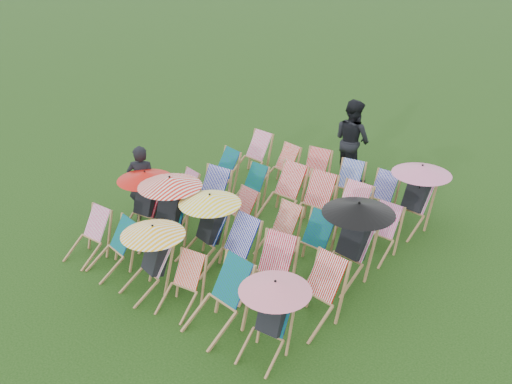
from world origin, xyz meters
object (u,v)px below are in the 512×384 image
Objects in this scene: deckchair_29 at (414,196)px; person_rear at (352,140)px; deckchair_0 at (87,236)px; person_left at (142,183)px; deckchair_5 at (269,318)px.

person_rear is at bearing 155.10° from deckchair_29.
person_left is at bearing 99.48° from deckchair_0.
deckchair_29 is 0.70× the size of person_rear.
person_rear is (-2.24, 5.82, 0.32)m from deckchair_5.
deckchair_29 is at bearing 46.73° from deckchair_0.
person_rear is (1.77, 5.90, 0.51)m from deckchair_0.
deckchair_29 reaches higher than deckchair_0.
person_rear reaches higher than deckchair_0.
deckchair_0 is at bearing -124.37° from deckchair_29.
deckchair_29 is 0.84× the size of person_left.
deckchair_0 is 0.73× the size of deckchair_5.
deckchair_29 is 5.24m from person_left.
deckchair_0 is at bearing 89.03° from person_rear.
person_left is (-0.34, 1.57, 0.35)m from deckchair_0.
deckchair_0 is 6.06m from deckchair_29.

